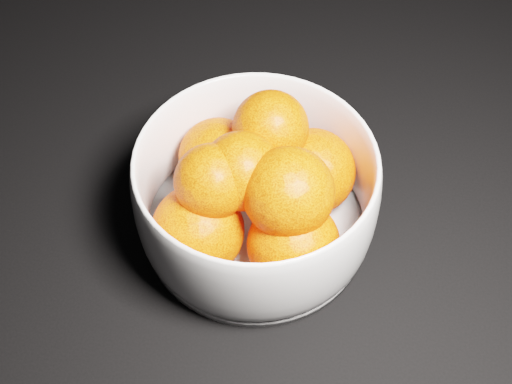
# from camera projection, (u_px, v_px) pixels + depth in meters

# --- Properties ---
(bowl) EXTENTS (0.20, 0.20, 0.10)m
(bowl) POSITION_uv_depth(u_px,v_px,m) (256.00, 196.00, 0.60)
(bowl) COLOR silver
(bowl) RESTS_ON ground
(orange_pile) EXTENTS (0.16, 0.16, 0.12)m
(orange_pile) POSITION_uv_depth(u_px,v_px,m) (258.00, 189.00, 0.58)
(orange_pile) COLOR #FF4B09
(orange_pile) RESTS_ON bowl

